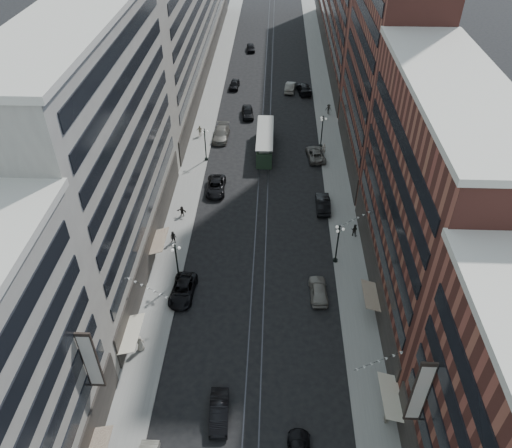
# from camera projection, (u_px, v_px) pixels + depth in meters

# --- Properties ---
(ground) EXTENTS (220.00, 220.00, 0.00)m
(ground) POSITION_uv_depth(u_px,v_px,m) (265.00, 146.00, 82.84)
(ground) COLOR black
(ground) RESTS_ON ground
(sidewalk_west) EXTENTS (4.00, 180.00, 0.15)m
(sidewalk_west) POSITION_uv_depth(u_px,v_px,m) (206.00, 117.00, 90.96)
(sidewalk_west) COLOR gray
(sidewalk_west) RESTS_ON ground
(sidewalk_east) EXTENTS (4.00, 180.00, 0.15)m
(sidewalk_east) POSITION_uv_depth(u_px,v_px,m) (327.00, 120.00, 90.30)
(sidewalk_east) COLOR gray
(sidewalk_east) RESTS_ON ground
(rail_west) EXTENTS (0.12, 180.00, 0.02)m
(rail_west) POSITION_uv_depth(u_px,v_px,m) (263.00, 119.00, 90.69)
(rail_west) COLOR #2D2D33
(rail_west) RESTS_ON ground
(rail_east) EXTENTS (0.12, 180.00, 0.02)m
(rail_east) POSITION_uv_depth(u_px,v_px,m) (270.00, 119.00, 90.65)
(rail_east) COLOR #2D2D33
(rail_east) RESTS_ON ground
(building_west_mid) EXTENTS (8.00, 36.00, 28.00)m
(building_west_mid) POSITION_uv_depth(u_px,v_px,m) (102.00, 153.00, 53.51)
(building_west_mid) COLOR gray
(building_west_mid) RESTS_ON ground
(building_west_far) EXTENTS (8.00, 90.00, 26.00)m
(building_west_far) POSITION_uv_depth(u_px,v_px,m) (188.00, 3.00, 103.50)
(building_west_far) COLOR gray
(building_west_far) RESTS_ON ground
(building_east_mid) EXTENTS (8.00, 30.00, 24.00)m
(building_east_mid) POSITION_uv_depth(u_px,v_px,m) (428.00, 203.00, 49.81)
(building_east_mid) COLOR brown
(building_east_mid) RESTS_ON ground
(building_east_tower) EXTENTS (8.00, 26.00, 42.00)m
(building_east_tower) POSITION_uv_depth(u_px,v_px,m) (394.00, 24.00, 66.16)
(building_east_tower) COLOR brown
(building_east_tower) RESTS_ON ground
(lamppost_sw_far) EXTENTS (1.03, 1.14, 5.52)m
(lamppost_sw_far) POSITION_uv_depth(u_px,v_px,m) (177.00, 262.00, 56.12)
(lamppost_sw_far) COLOR black
(lamppost_sw_far) RESTS_ON sidewalk_west
(lamppost_sw_mid) EXTENTS (1.03, 1.14, 5.52)m
(lamppost_sw_mid) POSITION_uv_depth(u_px,v_px,m) (205.00, 143.00, 77.28)
(lamppost_sw_mid) COLOR black
(lamppost_sw_mid) RESTS_ON sidewalk_west
(lamppost_se_far) EXTENTS (1.03, 1.14, 5.52)m
(lamppost_se_far) POSITION_uv_depth(u_px,v_px,m) (338.00, 243.00, 58.70)
(lamppost_se_far) COLOR black
(lamppost_se_far) RESTS_ON sidewalk_east
(lamppost_se_mid) EXTENTS (1.03, 1.14, 5.52)m
(lamppost_se_mid) POSITION_uv_depth(u_px,v_px,m) (322.00, 130.00, 80.64)
(lamppost_se_mid) COLOR black
(lamppost_se_mid) RESTS_ON sidewalk_east
(streetcar) EXTENTS (2.65, 11.97, 3.31)m
(streetcar) POSITION_uv_depth(u_px,v_px,m) (265.00, 142.00, 80.81)
(streetcar) COLOR #273E29
(streetcar) RESTS_ON ground
(car_2) EXTENTS (2.86, 5.65, 1.53)m
(car_2) POSITION_uv_depth(u_px,v_px,m) (183.00, 290.00, 55.85)
(car_2) COLOR black
(car_2) RESTS_ON ground
(car_4) EXTENTS (2.08, 4.85, 1.63)m
(car_4) POSITION_uv_depth(u_px,v_px,m) (318.00, 290.00, 55.79)
(car_4) COLOR gray
(car_4) RESTS_ON ground
(car_5) EXTENTS (1.88, 4.76, 1.54)m
(car_5) POSITION_uv_depth(u_px,v_px,m) (219.00, 412.00, 44.17)
(car_5) COLOR black
(car_5) RESTS_ON ground
(pedestrian_1) EXTENTS (1.07, 0.85, 1.93)m
(pedestrian_1) POSITION_uv_depth(u_px,v_px,m) (140.00, 343.00, 49.64)
(pedestrian_1) COLOR #9E9583
(pedestrian_1) RESTS_ON sidewalk_west
(pedestrian_2) EXTENTS (0.90, 0.59, 1.73)m
(pedestrian_2) POSITION_uv_depth(u_px,v_px,m) (173.00, 237.00, 62.70)
(pedestrian_2) COLOR black
(pedestrian_2) RESTS_ON sidewalk_west
(pedestrian_4) EXTENTS (0.62, 1.15, 1.88)m
(pedestrian_4) POSITION_uv_depth(u_px,v_px,m) (387.00, 416.00, 43.52)
(pedestrian_4) COLOR #ACA48E
(pedestrian_4) RESTS_ON sidewalk_east
(car_7) EXTENTS (2.78, 5.78, 1.59)m
(car_7) POSITION_uv_depth(u_px,v_px,m) (216.00, 186.00, 72.07)
(car_7) COLOR black
(car_7) RESTS_ON ground
(car_8) EXTENTS (2.75, 6.20, 1.77)m
(car_8) POSITION_uv_depth(u_px,v_px,m) (221.00, 134.00, 84.36)
(car_8) COLOR #68655C
(car_8) RESTS_ON ground
(car_9) EXTENTS (2.10, 4.66, 1.55)m
(car_9) POSITION_uv_depth(u_px,v_px,m) (234.00, 84.00, 100.98)
(car_9) COLOR black
(car_9) RESTS_ON ground
(car_10) EXTENTS (1.82, 5.22, 1.72)m
(car_10) POSITION_uv_depth(u_px,v_px,m) (323.00, 203.00, 68.69)
(car_10) COLOR black
(car_10) RESTS_ON ground
(car_11) EXTENTS (3.24, 5.87, 1.55)m
(car_11) POSITION_uv_depth(u_px,v_px,m) (316.00, 154.00, 79.33)
(car_11) COLOR #65615A
(car_11) RESTS_ON ground
(car_12) EXTENTS (3.22, 6.27, 1.74)m
(car_12) POSITION_uv_depth(u_px,v_px,m) (304.00, 88.00, 99.19)
(car_12) COLOR black
(car_12) RESTS_ON ground
(car_13) EXTENTS (2.57, 5.27, 1.73)m
(car_13) POSITION_uv_depth(u_px,v_px,m) (248.00, 112.00, 90.87)
(car_13) COLOR black
(car_13) RESTS_ON ground
(car_14) EXTENTS (2.50, 5.48, 1.74)m
(car_14) POSITION_uv_depth(u_px,v_px,m) (290.00, 87.00, 99.75)
(car_14) COLOR slate
(car_14) RESTS_ON ground
(pedestrian_5) EXTENTS (1.45, 0.77, 1.51)m
(pedestrian_5) POSITION_uv_depth(u_px,v_px,m) (182.00, 211.00, 67.20)
(pedestrian_5) COLOR black
(pedestrian_5) RESTS_ON sidewalk_west
(pedestrian_6) EXTENTS (1.17, 0.59, 1.95)m
(pedestrian_6) POSITION_uv_depth(u_px,v_px,m) (200.00, 131.00, 84.73)
(pedestrian_6) COLOR #B9B199
(pedestrian_6) RESTS_ON sidewalk_west
(pedestrian_7) EXTENTS (0.97, 0.77, 1.75)m
(pedestrian_7) POSITION_uv_depth(u_px,v_px,m) (354.00, 230.00, 63.85)
(pedestrian_7) COLOR black
(pedestrian_7) RESTS_ON sidewalk_east
(pedestrian_8) EXTENTS (0.71, 0.52, 1.80)m
(pedestrian_8) POSITION_uv_depth(u_px,v_px,m) (324.00, 149.00, 80.09)
(pedestrian_8) COLOR #B6A897
(pedestrian_8) RESTS_ON sidewalk_east
(pedestrian_9) EXTENTS (1.25, 0.69, 1.83)m
(pedestrian_9) POSITION_uv_depth(u_px,v_px,m) (329.00, 109.00, 91.44)
(pedestrian_9) COLOR black
(pedestrian_9) RESTS_ON sidewalk_east
(car_extra_0) EXTENTS (2.28, 4.73, 1.56)m
(car_extra_0) POSITION_uv_depth(u_px,v_px,m) (251.00, 48.00, 118.05)
(car_extra_0) COLOR black
(car_extra_0) RESTS_ON ground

